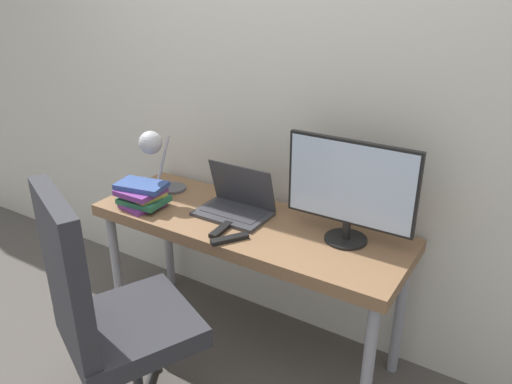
{
  "coord_description": "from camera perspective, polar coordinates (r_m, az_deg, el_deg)",
  "views": [
    {
      "loc": [
        1.18,
        -1.54,
        1.84
      ],
      "look_at": [
        0.07,
        0.25,
        0.92
      ],
      "focal_mm": 35.0,
      "sensor_mm": 36.0,
      "label": 1
    }
  ],
  "objects": [
    {
      "name": "desk",
      "position": [
        2.46,
        -1.0,
        -4.83
      ],
      "size": [
        1.58,
        0.55,
        0.74
      ],
      "color": "brown",
      "rests_on": "ground_plane"
    },
    {
      "name": "monitor",
      "position": [
        2.19,
        10.7,
        0.49
      ],
      "size": [
        0.59,
        0.19,
        0.47
      ],
      "color": "black",
      "rests_on": "desk"
    },
    {
      "name": "wall_back",
      "position": [
        2.51,
        3.19,
        11.2
      ],
      "size": [
        8.0,
        0.05,
        2.6
      ],
      "color": "beige",
      "rests_on": "ground_plane"
    },
    {
      "name": "ground_plane",
      "position": [
        2.68,
        -4.3,
        -19.92
      ],
      "size": [
        12.0,
        12.0,
        0.0
      ],
      "primitive_type": "plane",
      "color": "#514C47"
    },
    {
      "name": "tv_remote",
      "position": [
        2.33,
        -4.02,
        -4.32
      ],
      "size": [
        0.05,
        0.16,
        0.02
      ],
      "color": "black",
      "rests_on": "desk"
    },
    {
      "name": "book_stack",
      "position": [
        2.62,
        -12.87,
        -0.29
      ],
      "size": [
        0.27,
        0.22,
        0.12
      ],
      "color": "#753384",
      "rests_on": "desk"
    },
    {
      "name": "laptop",
      "position": [
        2.49,
        -2.33,
        -1.39
      ],
      "size": [
        0.36,
        0.24,
        0.24
      ],
      "color": "#38383D",
      "rests_on": "desk"
    },
    {
      "name": "desk_lamp",
      "position": [
        2.65,
        -11.49,
        4.54
      ],
      "size": [
        0.15,
        0.27,
        0.37
      ],
      "color": "#4C4C51",
      "rests_on": "desk"
    },
    {
      "name": "office_chair",
      "position": [
        2.14,
        -16.95,
        -12.6
      ],
      "size": [
        0.66,
        0.67,
        1.14
      ],
      "color": "black",
      "rests_on": "ground_plane"
    },
    {
      "name": "media_remote",
      "position": [
        2.25,
        -3.03,
        -5.38
      ],
      "size": [
        0.13,
        0.17,
        0.02
      ],
      "color": "black",
      "rests_on": "desk"
    }
  ]
}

